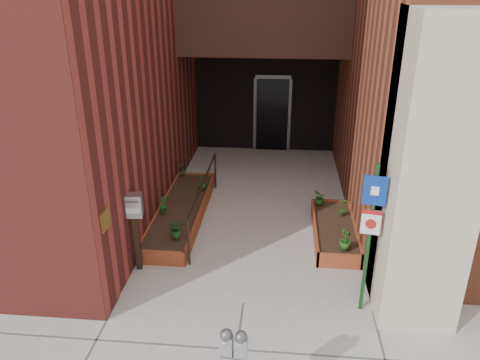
# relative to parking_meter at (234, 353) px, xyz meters

# --- Properties ---
(ground) EXTENTS (80.00, 80.00, 0.00)m
(ground) POSITION_rel_parking_meter_xyz_m (-0.09, 2.14, -1.03)
(ground) COLOR #9E9991
(ground) RESTS_ON ground
(planter_left) EXTENTS (0.90, 3.60, 0.30)m
(planter_left) POSITION_rel_parking_meter_xyz_m (-1.64, 4.84, -0.90)
(planter_left) COLOR brown
(planter_left) RESTS_ON ground
(planter_right) EXTENTS (0.80, 2.20, 0.30)m
(planter_right) POSITION_rel_parking_meter_xyz_m (1.51, 4.34, -0.90)
(planter_right) COLOR brown
(planter_right) RESTS_ON ground
(handrail) EXTENTS (0.04, 3.34, 0.90)m
(handrail) POSITION_rel_parking_meter_xyz_m (-1.14, 4.79, -0.29)
(handrail) COLOR black
(handrail) RESTS_ON ground
(parking_meter) EXTENTS (0.30, 0.15, 1.34)m
(parking_meter) POSITION_rel_parking_meter_xyz_m (0.00, 0.00, 0.00)
(parking_meter) COLOR #A3A3A6
(parking_meter) RESTS_ON ground
(sign_post) EXTENTS (0.33, 0.10, 2.40)m
(sign_post) POSITION_rel_parking_meter_xyz_m (1.73, 2.18, 0.44)
(sign_post) COLOR #143816
(sign_post) RESTS_ON ground
(payment_dropbox) EXTENTS (0.31, 0.26, 1.44)m
(payment_dropbox) POSITION_rel_parking_meter_xyz_m (-1.98, 2.94, 0.00)
(payment_dropbox) COLOR black
(payment_dropbox) RESTS_ON ground
(shrub_left_a) EXTENTS (0.42, 0.42, 0.34)m
(shrub_left_a) POSITION_rel_parking_meter_xyz_m (-1.44, 3.57, -0.56)
(shrub_left_a) COLOR #1A5017
(shrub_left_a) RESTS_ON planter_left
(shrub_left_b) EXTENTS (0.24, 0.24, 0.33)m
(shrub_left_b) POSITION_rel_parking_meter_xyz_m (-1.94, 4.50, -0.57)
(shrub_left_b) COLOR #1C6322
(shrub_left_b) RESTS_ON planter_left
(shrub_left_c) EXTENTS (0.24, 0.24, 0.33)m
(shrub_left_c) POSITION_rel_parking_meter_xyz_m (-1.34, 5.73, -0.57)
(shrub_left_c) COLOR #19581F
(shrub_left_c) RESTS_ON planter_left
(shrub_left_d) EXTENTS (0.23, 0.23, 0.36)m
(shrub_left_d) POSITION_rel_parking_meter_xyz_m (-1.94, 6.44, -0.55)
(shrub_left_d) COLOR #265A19
(shrub_left_d) RESTS_ON planter_left
(shrub_right_a) EXTENTS (0.28, 0.28, 0.37)m
(shrub_right_a) POSITION_rel_parking_meter_xyz_m (1.60, 3.44, -0.55)
(shrub_right_a) COLOR #244E16
(shrub_right_a) RESTS_ON planter_right
(shrub_right_b) EXTENTS (0.26, 0.26, 0.37)m
(shrub_right_b) POSITION_rel_parking_meter_xyz_m (1.70, 4.73, -0.55)
(shrub_right_b) COLOR #1B5E1B
(shrub_right_b) RESTS_ON planter_right
(shrub_right_c) EXTENTS (0.32, 0.32, 0.29)m
(shrub_right_c) POSITION_rel_parking_meter_xyz_m (1.26, 5.19, -0.59)
(shrub_right_c) COLOR #1C631F
(shrub_right_c) RESTS_ON planter_right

